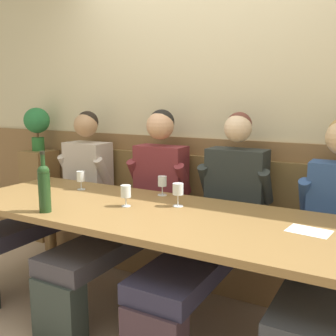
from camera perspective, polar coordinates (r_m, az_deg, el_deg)
ground_plane at (r=2.63m, az=-4.41°, el=-22.15°), size 6.80×6.80×0.02m
room_wall_back at (r=3.19m, az=6.31°, el=10.09°), size 6.80×0.08×2.80m
wood_wainscot_panel at (r=3.26m, az=5.65°, el=-5.20°), size 6.80×0.03×1.08m
wall_bench at (r=3.15m, az=4.01°, el=-10.64°), size 2.88×0.42×0.94m
dining_table at (r=2.43m, az=-3.29°, el=-7.55°), size 2.58×0.91×0.72m
person_left_seat at (r=3.35m, az=-15.54°, el=-3.46°), size 0.50×1.35×1.29m
person_center_right_seat at (r=2.86m, az=-4.81°, el=-5.30°), size 0.52×1.35×1.32m
person_center_left_seat at (r=2.58m, az=7.10°, el=-7.51°), size 0.53×1.34×1.30m
person_right_seat at (r=2.42m, az=22.67°, el=-9.05°), size 0.48×1.35×1.28m
wine_bottle_green_tall at (r=2.43m, az=-17.68°, el=-2.59°), size 0.07×0.07×0.37m
wine_glass_near_bucket at (r=2.46m, az=-6.21°, el=-3.59°), size 0.06×0.06×0.14m
wine_glass_by_bottle at (r=2.74m, az=-0.85°, el=-2.07°), size 0.07×0.07×0.14m
wine_glass_mid_left at (r=2.98m, az=-12.65°, el=-1.36°), size 0.06×0.06×0.14m
wine_glass_center_rear at (r=2.45m, az=1.47°, el=-3.23°), size 0.07×0.07×0.15m
tasting_sheet_left_guest at (r=2.14m, az=19.95°, el=-8.68°), size 0.23×0.17×0.00m
corner_pedestal at (r=4.14m, az=-18.10°, el=-3.71°), size 0.28×0.28×0.89m
potted_plant at (r=4.04m, az=-18.65°, el=6.26°), size 0.25×0.25×0.42m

